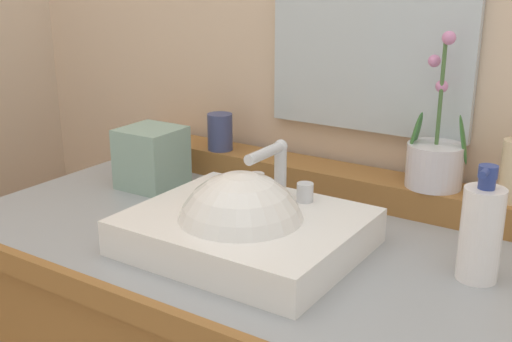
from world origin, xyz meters
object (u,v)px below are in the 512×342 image
Objects in this scene: tumbler_cup at (220,132)px; soap_bar at (226,183)px; potted_plant at (435,158)px; lotion_bottle at (481,232)px; sink_basin at (243,233)px; tissue_box at (152,158)px.

soap_bar is at bearing -51.29° from tumbler_cup.
potted_plant reaches higher than lotion_bottle.
lotion_bottle is at bearing 17.14° from sink_basin.
lotion_bottle reaches higher than tumbler_cup.
sink_basin reaches higher than tumbler_cup.
sink_basin is 5.73× the size of soap_bar.
soap_bar is 0.49m from lotion_bottle.
potted_plant is 0.53m from tumbler_cup.
sink_basin is at bearing -24.80° from tissue_box.
tumbler_cup reaches higher than tissue_box.
lotion_bottle is at bearing 1.92° from soap_bar.
tumbler_cup is (-0.30, 0.34, 0.08)m from sink_basin.
sink_basin is at bearing -42.71° from soap_bar.
lotion_bottle is (0.68, -0.22, -0.02)m from tumbler_cup.
tumbler_cup is at bearing 128.71° from soap_bar.
tumbler_cup is at bearing 162.27° from lotion_bottle.
soap_bar is 0.22× the size of potted_plant.
tissue_box is (-0.26, 0.07, -0.01)m from soap_bar.
potted_plant is 0.29m from lotion_bottle.
lotion_bottle reaches higher than tissue_box.
soap_bar is 0.30m from tumbler_cup.
sink_basin is 2.87× the size of tissue_box.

